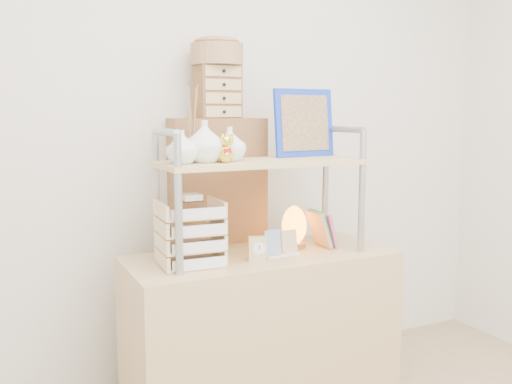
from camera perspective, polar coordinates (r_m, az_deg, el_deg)
room_shell at (r=1.82m, az=12.54°, el=17.78°), size 3.42×3.41×2.61m
desk at (r=2.67m, az=0.53°, el=-14.07°), size 1.20×0.50×0.75m
cabinet at (r=2.88m, az=-3.90°, el=-6.19°), size 0.47×0.29×1.35m
hutch at (r=2.46m, az=-1.22°, el=3.68°), size 0.90×0.34×0.74m
letter_tray at (r=2.37m, az=-6.48°, el=-4.47°), size 0.26×0.24×0.30m
salt_lamp at (r=2.67m, az=3.81°, el=-3.45°), size 0.13×0.12×0.20m
desk_clock at (r=2.44m, az=0.14°, el=-5.69°), size 0.08×0.05×0.11m
postcard_stand at (r=2.53m, az=2.54°, el=-5.62°), size 0.17×0.05×0.12m
drawer_chest at (r=2.77m, az=-3.88°, el=9.95°), size 0.20×0.16×0.25m
woven_basket at (r=2.78m, az=-3.93°, el=13.55°), size 0.25×0.25×0.10m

